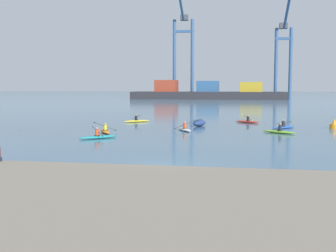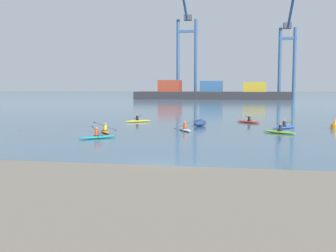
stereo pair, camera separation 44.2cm
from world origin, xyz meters
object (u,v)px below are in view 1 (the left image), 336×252
(gantry_crane_west, at_px, (183,46))
(channel_buoy, at_px, (334,125))
(kayak_lime, at_px, (279,131))
(gantry_crane_west_mid, at_px, (284,50))
(kayak_orange, at_px, (105,131))
(capsized_dinghy, at_px, (199,123))
(kayak_blue, at_px, (284,127))
(kayak_yellow, at_px, (137,121))
(kayak_red, at_px, (247,121))
(container_barge, at_px, (207,93))
(kayak_teal, at_px, (98,137))
(kayak_white, at_px, (185,129))

(gantry_crane_west, bearing_deg, channel_buoy, -74.78)
(channel_buoy, distance_m, kayak_lime, 8.19)
(gantry_crane_west_mid, xyz_separation_m, kayak_orange, (-27.80, -117.31, -17.18))
(capsized_dinghy, xyz_separation_m, channel_buoy, (13.94, -0.27, 0.01))
(gantry_crane_west, distance_m, capsized_dinghy, 114.49)
(gantry_crane_west, height_order, kayak_orange, gantry_crane_west)
(kayak_blue, height_order, kayak_yellow, same)
(kayak_blue, bearing_deg, channel_buoy, 9.89)
(kayak_red, bearing_deg, container_barge, 97.03)
(gantry_crane_west_mid, relative_size, channel_buoy, 33.89)
(gantry_crane_west, bearing_deg, container_barge, -41.63)
(container_barge, height_order, kayak_teal, container_barge)
(kayak_lime, bearing_deg, container_barge, 97.70)
(kayak_blue, bearing_deg, capsized_dinghy, 172.51)
(channel_buoy, height_order, kayak_yellow, channel_buoy)
(capsized_dinghy, distance_m, kayak_orange, 11.44)
(kayak_lime, bearing_deg, kayak_red, 103.56)
(gantry_crane_west_mid, bearing_deg, kayak_orange, -103.33)
(container_barge, xyz_separation_m, kayak_yellow, (-1.21, -98.94, -2.08))
(kayak_white, height_order, kayak_lime, kayak_white)
(gantry_crane_west_mid, distance_m, kayak_white, 117.45)
(channel_buoy, height_order, kayak_red, kayak_red)
(gantry_crane_west, distance_m, channel_buoy, 117.57)
(gantry_crane_west_mid, relative_size, kayak_red, 11.13)
(container_barge, height_order, kayak_blue, container_barge)
(gantry_crane_west, xyz_separation_m, kayak_blue, (25.34, -112.80, -19.45))
(gantry_crane_west, bearing_deg, kayak_white, -82.42)
(gantry_crane_west, bearing_deg, capsized_dinghy, -81.59)
(kayak_teal, xyz_separation_m, kayak_blue, (16.07, 11.33, 0.00))
(channel_buoy, distance_m, kayak_teal, 24.45)
(container_barge, relative_size, kayak_lime, 17.42)
(kayak_teal, height_order, kayak_blue, kayak_teal)
(kayak_red, distance_m, kayak_blue, 7.30)
(gantry_crane_west, xyz_separation_m, kayak_lime, (24.43, -117.47, -19.45))
(channel_buoy, distance_m, kayak_orange, 23.35)
(kayak_white, height_order, kayak_yellow, kayak_white)
(kayak_white, relative_size, kayak_red, 1.09)
(gantry_crane_west_mid, relative_size, kayak_white, 10.19)
(kayak_blue, bearing_deg, kayak_teal, -144.82)
(gantry_crane_west_mid, relative_size, kayak_teal, 11.60)
(kayak_red, height_order, kayak_orange, kayak_orange)
(gantry_crane_west, distance_m, kayak_white, 119.40)
(kayak_yellow, bearing_deg, kayak_teal, -87.32)
(capsized_dinghy, bearing_deg, container_barge, 93.78)
(container_barge, height_order, channel_buoy, container_barge)
(capsized_dinghy, bearing_deg, kayak_teal, -120.09)
(channel_buoy, bearing_deg, capsized_dinghy, 178.88)
(gantry_crane_west_mid, height_order, capsized_dinghy, gantry_crane_west_mid)
(capsized_dinghy, distance_m, channel_buoy, 13.94)
(kayak_teal, xyz_separation_m, kayak_orange, (-0.82, 4.37, 0.00))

